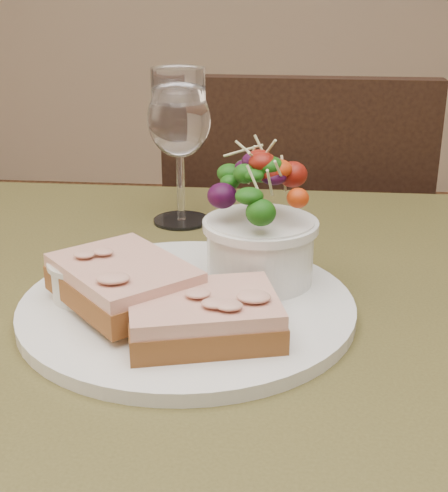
# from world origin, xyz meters

# --- Properties ---
(cafe_table) EXTENTS (0.80, 0.80, 0.75)m
(cafe_table) POSITION_xyz_m (0.00, 0.00, 0.65)
(cafe_table) COLOR #423D1C
(cafe_table) RESTS_ON ground
(chair_far) EXTENTS (0.42, 0.42, 0.90)m
(chair_far) POSITION_xyz_m (0.09, 0.65, 0.29)
(chair_far) COLOR black
(chair_far) RESTS_ON ground
(dinner_plate) EXTENTS (0.30, 0.30, 0.01)m
(dinner_plate) POSITION_xyz_m (-0.01, -0.00, 0.76)
(dinner_plate) COLOR white
(dinner_plate) RESTS_ON cafe_table
(sandwich_front) EXTENTS (0.14, 0.12, 0.03)m
(sandwich_front) POSITION_xyz_m (0.01, -0.07, 0.78)
(sandwich_front) COLOR #533216
(sandwich_front) RESTS_ON dinner_plate
(sandwich_back) EXTENTS (0.16, 0.16, 0.03)m
(sandwich_back) POSITION_xyz_m (-0.07, -0.02, 0.79)
(sandwich_back) COLOR #533216
(sandwich_back) RESTS_ON dinner_plate
(ramekin) EXTENTS (0.07, 0.07, 0.04)m
(ramekin) POSITION_xyz_m (-0.10, -0.00, 0.78)
(ramekin) COLOR silver
(ramekin) RESTS_ON dinner_plate
(salad_bowl) EXTENTS (0.10, 0.10, 0.13)m
(salad_bowl) POSITION_xyz_m (0.05, 0.05, 0.82)
(salad_bowl) COLOR white
(salad_bowl) RESTS_ON dinner_plate
(garnish) EXTENTS (0.05, 0.04, 0.02)m
(garnish) POSITION_xyz_m (-0.07, 0.08, 0.77)
(garnish) COLOR #13390A
(garnish) RESTS_ON dinner_plate
(wine_glass) EXTENTS (0.08, 0.08, 0.18)m
(wine_glass) POSITION_xyz_m (-0.06, 0.24, 0.87)
(wine_glass) COLOR white
(wine_glass) RESTS_ON cafe_table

